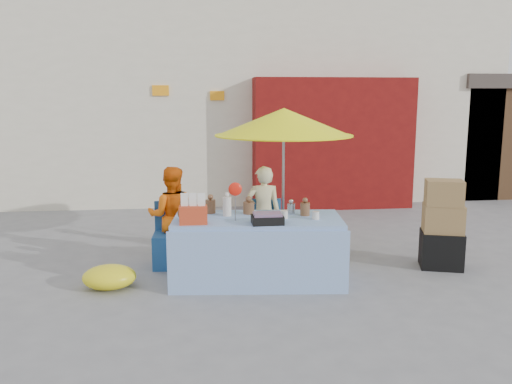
{
  "coord_description": "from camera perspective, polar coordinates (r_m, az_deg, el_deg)",
  "views": [
    {
      "loc": [
        -0.63,
        -6.39,
        2.27
      ],
      "look_at": [
        0.21,
        0.6,
        1.0
      ],
      "focal_mm": 38.0,
      "sensor_mm": 36.0,
      "label": 1
    }
  ],
  "objects": [
    {
      "name": "vendor_beige",
      "position": [
        7.45,
        0.78,
        -2.27
      ],
      "size": [
        0.5,
        0.34,
        1.32
      ],
      "primitive_type": "imported",
      "rotation": [
        0.0,
        0.0,
        3.09
      ],
      "color": "beige",
      "rests_on": "ground"
    },
    {
      "name": "umbrella",
      "position": [
        7.48,
        2.95,
        7.31
      ],
      "size": [
        1.9,
        1.9,
        2.09
      ],
      "color": "gray",
      "rests_on": "ground"
    },
    {
      "name": "box_stack",
      "position": [
        7.55,
        19.03,
        -3.56
      ],
      "size": [
        0.64,
        0.57,
        1.18
      ],
      "rotation": [
        0.0,
        0.0,
        -0.3
      ],
      "color": "black",
      "rests_on": "ground"
    },
    {
      "name": "tarp_bundle",
      "position": [
        6.71,
        -15.18,
        -8.63
      ],
      "size": [
        0.77,
        0.7,
        0.28
      ],
      "primitive_type": "ellipsoid",
      "rotation": [
        0.0,
        0.0,
        0.37
      ],
      "color": "yellow",
      "rests_on": "ground"
    },
    {
      "name": "chair_left",
      "position": [
        7.36,
        -8.82,
        -5.79
      ],
      "size": [
        0.5,
        0.49,
        0.85
      ],
      "rotation": [
        0.0,
        0.0,
        -0.05
      ],
      "color": "navy",
      "rests_on": "ground"
    },
    {
      "name": "market_table",
      "position": [
        6.66,
        0.1,
        -5.97
      ],
      "size": [
        2.17,
        1.18,
        1.26
      ],
      "rotation": [
        0.0,
        0.0,
        -0.1
      ],
      "color": "#8CB0E0",
      "rests_on": "ground"
    },
    {
      "name": "backdrop",
      "position": [
        13.98,
        -2.19,
        13.62
      ],
      "size": [
        14.0,
        8.0,
        7.8
      ],
      "color": "silver",
      "rests_on": "ground"
    },
    {
      "name": "ground",
      "position": [
        6.81,
        -1.17,
        -9.24
      ],
      "size": [
        80.0,
        80.0,
        0.0
      ],
      "primitive_type": "plane",
      "color": "slate",
      "rests_on": "ground"
    },
    {
      "name": "chair_right",
      "position": [
        7.42,
        0.91,
        -5.54
      ],
      "size": [
        0.5,
        0.49,
        0.85
      ],
      "rotation": [
        0.0,
        0.0,
        -0.05
      ],
      "color": "navy",
      "rests_on": "ground"
    },
    {
      "name": "vendor_orange",
      "position": [
        7.39,
        -8.88,
        -2.45
      ],
      "size": [
        0.67,
        0.53,
        1.33
      ],
      "primitive_type": "imported",
      "rotation": [
        0.0,
        0.0,
        3.09
      ],
      "color": "#E85E0C",
      "rests_on": "ground"
    }
  ]
}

